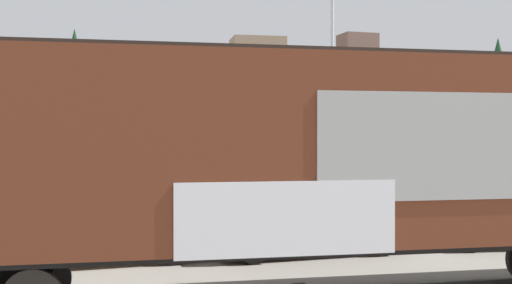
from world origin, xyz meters
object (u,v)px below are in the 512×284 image
object	(u,v)px
flagpole	(331,47)
parked_car_tan	(97,226)
freight_car	(317,154)
parked_car_black	(303,217)
parked_car_green	(505,215)

from	to	relation	value
flagpole	parked_car_tan	size ratio (longest dim) A/B	2.10
freight_car	flagpole	xyz separation A→B (m)	(4.01, 11.29, 3.44)
parked_car_black	freight_car	bearing A→B (deg)	-102.96
flagpole	parked_car_green	bearing A→B (deg)	-69.19
parked_car_tan	parked_car_black	bearing A→B (deg)	1.34
parked_car_tan	parked_car_black	distance (m)	4.85
freight_car	parked_car_tan	world-z (taller)	freight_car
parked_car_green	freight_car	bearing A→B (deg)	-144.86
freight_car	flagpole	bearing A→B (deg)	70.43
parked_car_tan	parked_car_green	distance (m)	10.35
flagpole	parked_car_tan	world-z (taller)	flagpole
flagpole	parked_car_green	size ratio (longest dim) A/B	2.18
flagpole	parked_car_green	world-z (taller)	flagpole
flagpole	freight_car	bearing A→B (deg)	-109.57
parked_car_tan	freight_car	bearing A→B (deg)	-49.47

